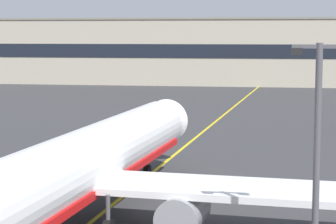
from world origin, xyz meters
TOP-DOWN VIEW (x-y plane):
  - taxiway_centreline at (0.00, 30.00)m, footprint 12.30×179.62m
  - airliner_foreground at (-1.43, 13.76)m, footprint 32.29×41.52m
  - apron_lamp_post at (11.11, 6.56)m, footprint 2.24×0.90m
  - terminal_building at (8.97, 121.57)m, footprint 125.72×12.40m

SIDE VIEW (x-z plane):
  - taxiway_centreline at x=0.00m, z-range 0.00..0.01m
  - airliner_foreground at x=-1.43m, z-range -2.46..9.19m
  - apron_lamp_post at x=11.11m, z-range 0.29..10.71m
  - terminal_building at x=8.97m, z-range 0.01..13.96m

